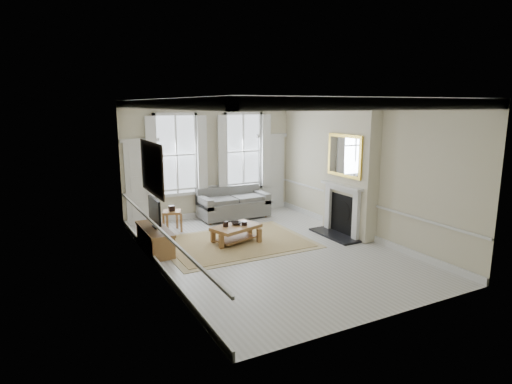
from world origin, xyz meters
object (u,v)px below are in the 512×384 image
coffee_table (236,229)px  tv_stand (155,239)px  sofa (233,205)px  side_table (172,215)px

coffee_table → tv_stand: (-1.88, 0.36, -0.08)m
sofa → side_table: 2.09m
sofa → tv_stand: size_ratio=1.31×
sofa → side_table: size_ratio=3.50×
sofa → coffee_table: sofa is taller
sofa → coffee_table: size_ratio=1.54×
side_table → coffee_table: side_table is taller
sofa → coffee_table: bearing=-112.7°
side_table → sofa: bearing=15.4°
side_table → coffee_table: bearing=-57.5°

